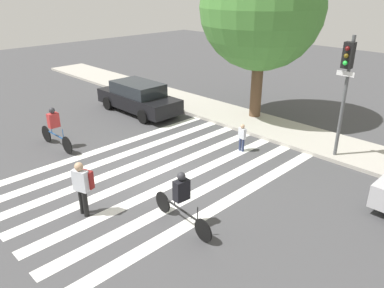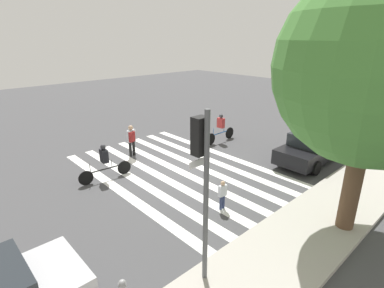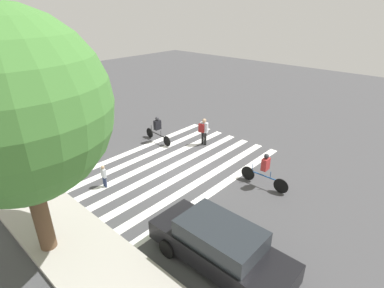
% 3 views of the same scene
% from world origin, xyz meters
% --- Properties ---
extents(ground_plane, '(60.00, 60.00, 0.00)m').
position_xyz_m(ground_plane, '(0.00, 0.00, 0.00)').
color(ground_plane, '#444447').
extents(sidewalk_curb, '(36.00, 2.50, 0.14)m').
position_xyz_m(sidewalk_curb, '(0.00, 6.25, 0.07)').
color(sidewalk_curb, '#ADA89E').
rests_on(sidewalk_curb, ground_plane).
extents(crosswalk_stripes, '(6.20, 10.00, 0.01)m').
position_xyz_m(crosswalk_stripes, '(-0.00, 0.00, 0.00)').
color(crosswalk_stripes, white).
rests_on(crosswalk_stripes, ground_plane).
extents(traffic_light, '(0.60, 0.50, 4.36)m').
position_xyz_m(traffic_light, '(3.72, 5.29, 3.06)').
color(traffic_light, '#515456').
rests_on(traffic_light, ground_plane).
extents(street_tree, '(5.30, 5.30, 7.60)m').
position_xyz_m(street_tree, '(-0.97, 6.89, 4.93)').
color(street_tree, brown).
rests_on(street_tree, ground_plane).
extents(pedestrian_adult_blue_shirt, '(0.48, 0.46, 1.59)m').
position_xyz_m(pedestrian_adult_blue_shirt, '(0.56, -2.90, 0.93)').
color(pedestrian_adult_blue_shirt, black).
rests_on(pedestrian_adult_blue_shirt, ground_plane).
extents(pedestrian_child_with_backpack, '(0.31, 0.17, 1.08)m').
position_xyz_m(pedestrian_child_with_backpack, '(0.93, 3.50, 0.61)').
color(pedestrian_child_with_backpack, navy).
rests_on(pedestrian_child_with_backpack, ground_plane).
extents(cyclist_far_lane, '(2.32, 0.41, 1.62)m').
position_xyz_m(cyclist_far_lane, '(-4.30, -1.33, 0.87)').
color(cyclist_far_lane, black).
rests_on(cyclist_far_lane, ground_plane).
extents(cyclist_near_curb, '(2.29, 0.42, 1.57)m').
position_xyz_m(cyclist_near_curb, '(2.81, -1.38, 0.86)').
color(cyclist_near_curb, black).
rests_on(cyclist_near_curb, ground_plane).
extents(car_parked_dark_suv, '(4.65, 1.89, 1.50)m').
position_xyz_m(car_parked_dark_suv, '(-5.56, 3.59, 0.76)').
color(car_parked_dark_suv, black).
rests_on(car_parked_dark_suv, ground_plane).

